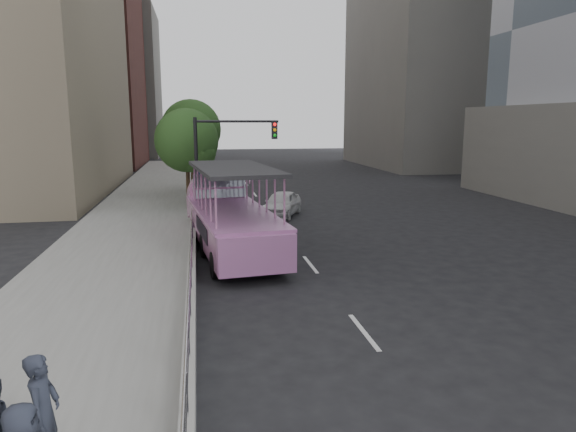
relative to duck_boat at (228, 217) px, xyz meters
name	(u,v)px	position (x,y,z in m)	size (l,w,h in m)	color
ground	(306,306)	(1.71, -6.96, -1.25)	(160.00, 160.00, 0.00)	black
sidewalk	(134,232)	(-4.04, 3.04, -1.10)	(5.50, 80.00, 0.30)	gray
kerb_wall	(192,274)	(-1.41, -4.96, -0.77)	(0.24, 30.00, 0.36)	#9C9C97
guardrail	(191,252)	(-1.41, -4.96, -0.11)	(0.07, 22.00, 0.71)	silver
duck_boat	(228,217)	(0.00, 0.00, 0.00)	(3.56, 10.38, 3.38)	black
car	(281,204)	(3.23, 6.60, -0.59)	(1.57, 3.88, 1.32)	silver
pedestrian_near	(44,413)	(-3.28, -13.39, -0.10)	(0.62, 0.41, 1.71)	#242935
parking_sign	(202,193)	(-1.00, 3.04, 0.55)	(0.24, 0.62, 2.90)	black
traffic_signal	(220,152)	(0.00, 5.54, 2.24)	(4.20, 0.32, 5.20)	black
street_tree_near	(188,143)	(-1.59, 8.96, 2.57)	(3.52, 3.52, 5.72)	#3B2A1A
street_tree_far	(193,132)	(-1.39, 14.96, 3.05)	(3.97, 3.97, 6.45)	#3B2A1A
midrise_brick	(51,46)	(-16.29, 41.04, 11.75)	(18.00, 16.00, 26.00)	brown
midrise_stone_a	(459,19)	(27.71, 35.04, 14.75)	(20.00, 20.00, 32.00)	slate
midrise_stone_b	(100,85)	(-14.29, 57.04, 8.75)	(16.00, 14.00, 20.00)	slate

